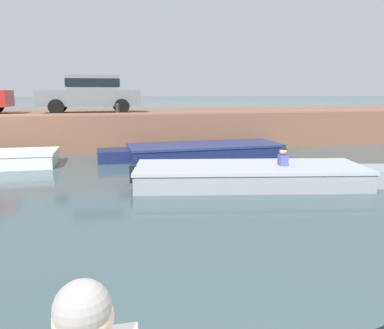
{
  "coord_description": "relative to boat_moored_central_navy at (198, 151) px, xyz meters",
  "views": [
    {
      "loc": [
        -1.33,
        -1.76,
        2.36
      ],
      "look_at": [
        0.15,
        4.53,
        1.11
      ],
      "focal_mm": 35.0,
      "sensor_mm": 36.0,
      "label": 1
    }
  ],
  "objects": [
    {
      "name": "mooring_bollard_mid",
      "position": [
        -2.75,
        1.85,
        1.49
      ],
      "size": [
        0.15,
        0.15,
        0.45
      ],
      "color": "#2D2B28",
      "rests_on": "far_quay_wall"
    },
    {
      "name": "car_left_inner_grey",
      "position": [
        -3.77,
        3.27,
        2.09
      ],
      "size": [
        4.1,
        1.95,
        1.54
      ],
      "color": "slate",
      "rests_on": "far_quay_wall"
    },
    {
      "name": "far_wall_coping",
      "position": [
        -1.96,
        1.72,
        1.29
      ],
      "size": [
        60.0,
        0.24,
        0.08
      ],
      "primitive_type": "cube",
      "color": "#9F6C52",
      "rests_on": "far_quay_wall"
    },
    {
      "name": "motorboat_passing",
      "position": [
        0.56,
        -4.37,
        0.02
      ],
      "size": [
        7.07,
        3.03,
        1.01
      ],
      "color": "#93999E",
      "rests_on": "ground"
    },
    {
      "name": "ground_plane",
      "position": [
        -1.96,
        -4.87,
        -0.25
      ],
      "size": [
        400.0,
        400.0,
        0.0
      ],
      "primitive_type": "plane",
      "color": "#3D5156"
    },
    {
      "name": "boat_moored_central_navy",
      "position": [
        0.0,
        0.0,
        0.0
      ],
      "size": [
        6.65,
        2.15,
        0.5
      ],
      "color": "navy",
      "rests_on": "ground"
    },
    {
      "name": "far_quay_wall",
      "position": [
        -1.96,
        4.6,
        0.5
      ],
      "size": [
        60.0,
        6.0,
        1.49
      ],
      "primitive_type": "cube",
      "color": "brown",
      "rests_on": "ground"
    }
  ]
}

